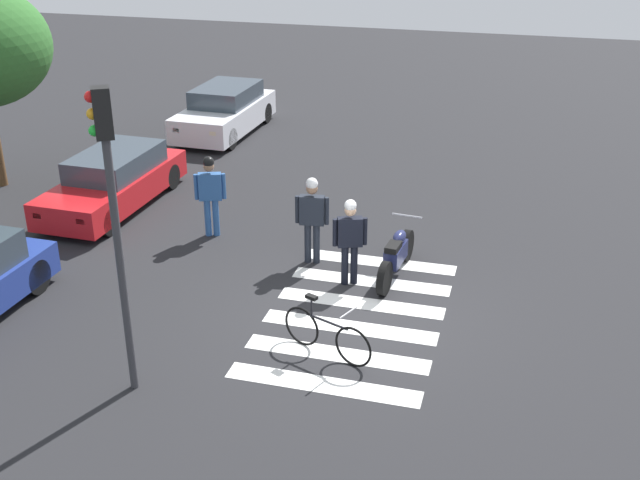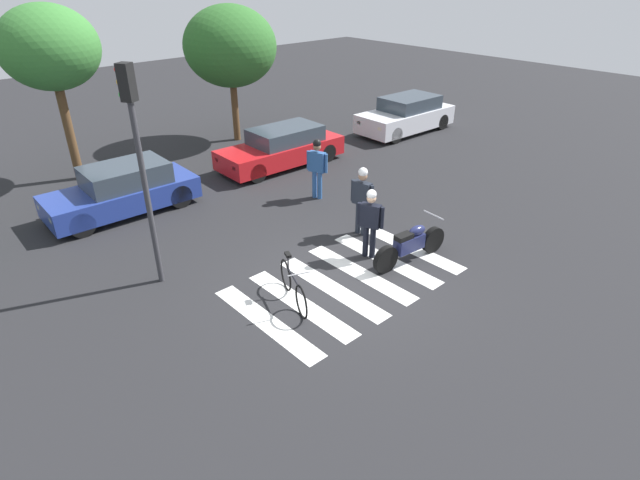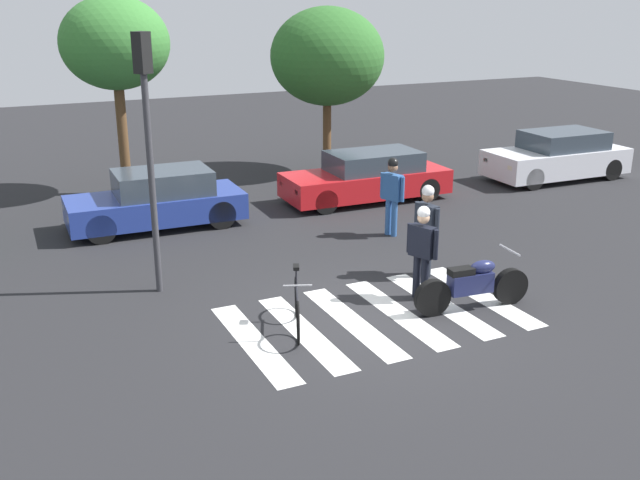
{
  "view_description": "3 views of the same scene",
  "coord_description": "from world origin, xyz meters",
  "px_view_note": "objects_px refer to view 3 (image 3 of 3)",
  "views": [
    {
      "loc": [
        -12.1,
        -2.67,
        7.18
      ],
      "look_at": [
        0.88,
        0.91,
        1.0
      ],
      "focal_mm": 44.02,
      "sensor_mm": 36.0,
      "label": 1
    },
    {
      "loc": [
        -6.97,
        -6.76,
        6.35
      ],
      "look_at": [
        -0.24,
        0.62,
        0.88
      ],
      "focal_mm": 28.69,
      "sensor_mm": 36.0,
      "label": 2
    },
    {
      "loc": [
        -5.84,
        -10.02,
        5.28
      ],
      "look_at": [
        -0.25,
        1.71,
        0.94
      ],
      "focal_mm": 40.98,
      "sensor_mm": 36.0,
      "label": 3
    }
  ],
  "objects_px": {
    "officer_by_motorcycle": "(427,223)",
    "car_red_convertible": "(368,177)",
    "pedestrian_bystander": "(392,191)",
    "car_white_van": "(558,156)",
    "officer_on_foot": "(422,246)",
    "police_motorcycle": "(472,285)",
    "traffic_light_pole": "(147,125)",
    "leaning_bicycle": "(297,307)",
    "car_blue_hatchback": "(158,200)"
  },
  "relations": [
    {
      "from": "officer_by_motorcycle",
      "to": "car_white_van",
      "type": "height_order",
      "value": "officer_by_motorcycle"
    },
    {
      "from": "police_motorcycle",
      "to": "officer_on_foot",
      "type": "xyz_separation_m",
      "value": [
        -0.54,
        0.82,
        0.55
      ]
    },
    {
      "from": "leaning_bicycle",
      "to": "car_white_van",
      "type": "height_order",
      "value": "car_white_van"
    },
    {
      "from": "police_motorcycle",
      "to": "officer_by_motorcycle",
      "type": "height_order",
      "value": "officer_by_motorcycle"
    },
    {
      "from": "officer_on_foot",
      "to": "police_motorcycle",
      "type": "bearing_deg",
      "value": -56.55
    },
    {
      "from": "car_blue_hatchback",
      "to": "car_white_van",
      "type": "bearing_deg",
      "value": -1.67
    },
    {
      "from": "car_white_van",
      "to": "traffic_light_pole",
      "type": "relative_size",
      "value": 0.93
    },
    {
      "from": "leaning_bicycle",
      "to": "car_red_convertible",
      "type": "xyz_separation_m",
      "value": [
        5.0,
        6.61,
        0.25
      ]
    },
    {
      "from": "pedestrian_bystander",
      "to": "car_red_convertible",
      "type": "distance_m",
      "value": 3.12
    },
    {
      "from": "pedestrian_bystander",
      "to": "car_blue_hatchback",
      "type": "xyz_separation_m",
      "value": [
        -4.71,
        2.97,
        -0.41
      ]
    },
    {
      "from": "leaning_bicycle",
      "to": "car_red_convertible",
      "type": "height_order",
      "value": "car_red_convertible"
    },
    {
      "from": "car_white_van",
      "to": "traffic_light_pole",
      "type": "bearing_deg",
      "value": -164.4
    },
    {
      "from": "officer_on_foot",
      "to": "traffic_light_pole",
      "type": "distance_m",
      "value": 5.34
    },
    {
      "from": "officer_by_motorcycle",
      "to": "car_blue_hatchback",
      "type": "relative_size",
      "value": 0.45
    },
    {
      "from": "officer_on_foot",
      "to": "car_red_convertible",
      "type": "distance_m",
      "value": 6.84
    },
    {
      "from": "pedestrian_bystander",
      "to": "car_white_van",
      "type": "distance_m",
      "value": 7.83
    },
    {
      "from": "officer_by_motorcycle",
      "to": "car_red_convertible",
      "type": "height_order",
      "value": "officer_by_motorcycle"
    },
    {
      "from": "car_blue_hatchback",
      "to": "car_red_convertible",
      "type": "distance_m",
      "value": 5.7
    },
    {
      "from": "officer_on_foot",
      "to": "pedestrian_bystander",
      "type": "relative_size",
      "value": 0.96
    },
    {
      "from": "car_white_van",
      "to": "traffic_light_pole",
      "type": "xyz_separation_m",
      "value": [
        -13.06,
        -3.65,
        2.44
      ]
    },
    {
      "from": "officer_on_foot",
      "to": "car_white_van",
      "type": "height_order",
      "value": "officer_on_foot"
    },
    {
      "from": "car_red_convertible",
      "to": "officer_on_foot",
      "type": "bearing_deg",
      "value": -110.82
    },
    {
      "from": "officer_by_motorcycle",
      "to": "car_blue_hatchback",
      "type": "bearing_deg",
      "value": 126.11
    },
    {
      "from": "police_motorcycle",
      "to": "officer_by_motorcycle",
      "type": "distance_m",
      "value": 1.89
    },
    {
      "from": "pedestrian_bystander",
      "to": "traffic_light_pole",
      "type": "xyz_separation_m",
      "value": [
        -5.69,
        -1.03,
        2.07
      ]
    },
    {
      "from": "leaning_bicycle",
      "to": "car_red_convertible",
      "type": "relative_size",
      "value": 0.37
    },
    {
      "from": "leaning_bicycle",
      "to": "officer_on_foot",
      "type": "bearing_deg",
      "value": 5.07
    },
    {
      "from": "officer_on_foot",
      "to": "car_white_van",
      "type": "xyz_separation_m",
      "value": [
        8.81,
        6.07,
        -0.32
      ]
    },
    {
      "from": "pedestrian_bystander",
      "to": "car_white_van",
      "type": "bearing_deg",
      "value": 19.52
    },
    {
      "from": "traffic_light_pole",
      "to": "car_blue_hatchback",
      "type": "bearing_deg",
      "value": 76.25
    },
    {
      "from": "police_motorcycle",
      "to": "car_red_convertible",
      "type": "relative_size",
      "value": 0.49
    },
    {
      "from": "pedestrian_bystander",
      "to": "traffic_light_pole",
      "type": "height_order",
      "value": "traffic_light_pole"
    },
    {
      "from": "officer_on_foot",
      "to": "officer_by_motorcycle",
      "type": "relative_size",
      "value": 0.95
    },
    {
      "from": "leaning_bicycle",
      "to": "officer_on_foot",
      "type": "relative_size",
      "value": 0.94
    },
    {
      "from": "leaning_bicycle",
      "to": "officer_by_motorcycle",
      "type": "distance_m",
      "value": 3.56
    },
    {
      "from": "officer_on_foot",
      "to": "car_blue_hatchback",
      "type": "distance_m",
      "value": 7.22
    },
    {
      "from": "police_motorcycle",
      "to": "officer_by_motorcycle",
      "type": "bearing_deg",
      "value": 84.28
    },
    {
      "from": "officer_on_foot",
      "to": "officer_by_motorcycle",
      "type": "distance_m",
      "value": 1.2
    },
    {
      "from": "car_blue_hatchback",
      "to": "car_red_convertible",
      "type": "bearing_deg",
      "value": -0.45
    },
    {
      "from": "leaning_bicycle",
      "to": "officer_by_motorcycle",
      "type": "height_order",
      "value": "officer_by_motorcycle"
    },
    {
      "from": "leaning_bicycle",
      "to": "car_blue_hatchback",
      "type": "xyz_separation_m",
      "value": [
        -0.7,
        6.66,
        0.27
      ]
    },
    {
      "from": "officer_on_foot",
      "to": "car_white_van",
      "type": "distance_m",
      "value": 10.7
    },
    {
      "from": "officer_by_motorcycle",
      "to": "traffic_light_pole",
      "type": "relative_size",
      "value": 0.39
    },
    {
      "from": "pedestrian_bystander",
      "to": "car_red_convertible",
      "type": "height_order",
      "value": "pedestrian_bystander"
    },
    {
      "from": "car_red_convertible",
      "to": "traffic_light_pole",
      "type": "relative_size",
      "value": 0.96
    },
    {
      "from": "police_motorcycle",
      "to": "officer_on_foot",
      "type": "bearing_deg",
      "value": 123.45
    },
    {
      "from": "leaning_bicycle",
      "to": "car_red_convertible",
      "type": "distance_m",
      "value": 8.29
    },
    {
      "from": "officer_on_foot",
      "to": "traffic_light_pole",
      "type": "xyz_separation_m",
      "value": [
        -4.25,
        2.43,
        2.12
      ]
    },
    {
      "from": "leaning_bicycle",
      "to": "pedestrian_bystander",
      "type": "relative_size",
      "value": 0.9
    },
    {
      "from": "car_red_convertible",
      "to": "car_white_van",
      "type": "relative_size",
      "value": 1.03
    }
  ]
}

